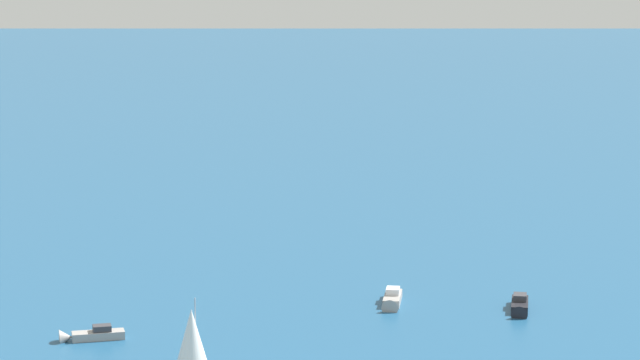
% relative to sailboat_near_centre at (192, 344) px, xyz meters
% --- Properties ---
extents(sailboat_near_centre, '(5.00, 7.66, 9.52)m').
position_rel_sailboat_near_centre_xyz_m(sailboat_near_centre, '(0.00, 0.00, 0.00)').
color(sailboat_near_centre, white).
rests_on(sailboat_near_centre, ground_plane).
extents(motorboat_far_port, '(6.61, 7.64, 2.34)m').
position_rel_sailboat_near_centre_xyz_m(motorboat_far_port, '(-21.64, 4.09, -3.71)').
color(motorboat_far_port, '#9E9993').
rests_on(motorboat_far_port, ground_plane).
extents(motorboat_inshore, '(6.09, 8.70, 2.52)m').
position_rel_sailboat_near_centre_xyz_m(motorboat_inshore, '(14.19, 49.45, -3.67)').
color(motorboat_inshore, black).
rests_on(motorboat_inshore, ground_plane).
extents(motorboat_offshore, '(6.45, 8.75, 2.56)m').
position_rel_sailboat_near_centre_xyz_m(motorboat_offshore, '(-1.43, 41.53, -3.65)').
color(motorboat_offshore, '#9E9993').
rests_on(motorboat_offshore, ground_plane).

